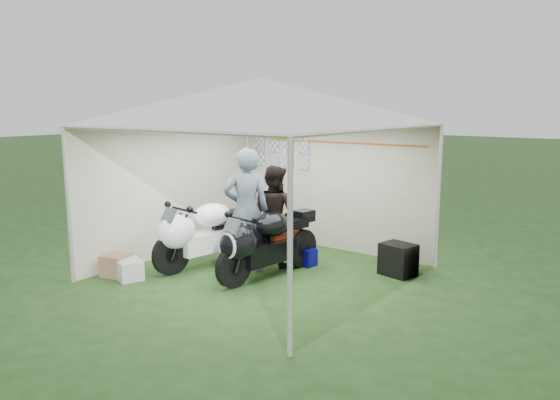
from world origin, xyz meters
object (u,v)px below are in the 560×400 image
(person_dark_jacket, at_px, (274,215))
(canopy_tent, at_px, (262,107))
(motorcycle_black, at_px, (264,242))
(motorcycle_white, at_px, (204,231))
(crate_0, at_px, (129,269))
(crate_1, at_px, (116,265))
(equipment_box, at_px, (398,259))
(person_blue_jacket, at_px, (246,210))
(paddock_stand, at_px, (305,257))

(person_dark_jacket, bearing_deg, canopy_tent, 111.05)
(motorcycle_black, bearing_deg, motorcycle_white, -168.23)
(motorcycle_white, bearing_deg, crate_0, -102.19)
(person_dark_jacket, bearing_deg, crate_0, 57.73)
(crate_0, xyz_separation_m, crate_1, (-0.29, -0.02, 0.02))
(canopy_tent, distance_m, equipment_box, 3.13)
(motorcycle_black, xyz_separation_m, person_blue_jacket, (-0.44, 0.12, 0.41))
(canopy_tent, distance_m, person_dark_jacket, 1.84)
(motorcycle_white, bearing_deg, equipment_box, 37.06)
(crate_1, bearing_deg, paddock_stand, 48.19)
(motorcycle_white, height_order, crate_0, motorcycle_white)
(motorcycle_white, height_order, motorcycle_black, motorcycle_white)
(motorcycle_black, height_order, person_blue_jacket, person_blue_jacket)
(equipment_box, bearing_deg, motorcycle_black, -138.81)
(equipment_box, height_order, crate_1, equipment_box)
(motorcycle_white, relative_size, crate_1, 5.75)
(motorcycle_black, height_order, crate_0, motorcycle_black)
(motorcycle_white, relative_size, paddock_stand, 5.70)
(motorcycle_white, distance_m, motorcycle_black, 1.16)
(canopy_tent, height_order, motorcycle_black, canopy_tent)
(canopy_tent, relative_size, person_blue_jacket, 2.89)
(equipment_box, bearing_deg, person_blue_jacket, -148.01)
(crate_0, bearing_deg, motorcycle_black, 38.61)
(motorcycle_black, xyz_separation_m, person_dark_jacket, (-0.34, 0.69, 0.25))
(canopy_tent, distance_m, motorcycle_black, 2.02)
(motorcycle_white, xyz_separation_m, person_blue_jacket, (0.71, 0.23, 0.39))
(paddock_stand, relative_size, person_dark_jacket, 0.23)
(motorcycle_black, relative_size, person_blue_jacket, 1.06)
(equipment_box, bearing_deg, motorcycle_white, -151.48)
(person_blue_jacket, distance_m, crate_0, 1.99)
(canopy_tent, xyz_separation_m, person_dark_jacket, (-0.20, 0.53, -1.75))
(person_dark_jacket, height_order, crate_0, person_dark_jacket)
(motorcycle_black, bearing_deg, crate_0, -135.04)
(person_blue_jacket, bearing_deg, person_dark_jacket, -145.64)
(crate_0, bearing_deg, paddock_stand, 52.44)
(motorcycle_black, height_order, paddock_stand, motorcycle_black)
(motorcycle_white, xyz_separation_m, crate_1, (-0.73, -1.18, -0.42))
(canopy_tent, xyz_separation_m, motorcycle_white, (-1.02, -0.27, -1.99))
(motorcycle_white, bearing_deg, person_dark_jacket, 52.81)
(crate_1, bearing_deg, motorcycle_white, 58.19)
(equipment_box, bearing_deg, crate_0, -140.09)
(motorcycle_white, distance_m, person_dark_jacket, 1.16)
(canopy_tent, bearing_deg, crate_0, -135.53)
(motorcycle_white, bearing_deg, person_blue_jacket, 26.04)
(crate_0, bearing_deg, equipment_box, 39.91)
(canopy_tent, relative_size, person_dark_jacket, 3.44)
(motorcycle_black, distance_m, paddock_stand, 1.03)
(person_dark_jacket, bearing_deg, crate_1, 52.33)
(crate_1, bearing_deg, equipment_box, 37.61)
(paddock_stand, distance_m, crate_1, 2.99)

